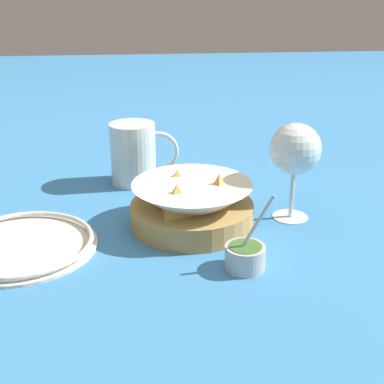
% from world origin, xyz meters
% --- Properties ---
extents(ground_plane, '(4.00, 4.00, 0.00)m').
position_xyz_m(ground_plane, '(0.00, 0.00, 0.00)').
color(ground_plane, teal).
extents(food_basket, '(0.20, 0.20, 0.09)m').
position_xyz_m(food_basket, '(0.02, -0.01, 0.03)').
color(food_basket, '#B2894C').
rests_on(food_basket, ground_plane).
extents(sauce_cup, '(0.07, 0.06, 0.11)m').
position_xyz_m(sauce_cup, '(0.08, -0.16, 0.02)').
color(sauce_cup, '#B7B7BC').
rests_on(sauce_cup, ground_plane).
extents(wine_glass, '(0.08, 0.08, 0.16)m').
position_xyz_m(wine_glass, '(0.19, 0.00, 0.12)').
color(wine_glass, silver).
rests_on(wine_glass, ground_plane).
extents(beer_mug, '(0.13, 0.09, 0.12)m').
position_xyz_m(beer_mug, '(-0.07, 0.19, 0.06)').
color(beer_mug, silver).
rests_on(beer_mug, ground_plane).
extents(side_plate, '(0.22, 0.22, 0.01)m').
position_xyz_m(side_plate, '(-0.24, -0.07, 0.01)').
color(side_plate, silver).
rests_on(side_plate, ground_plane).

